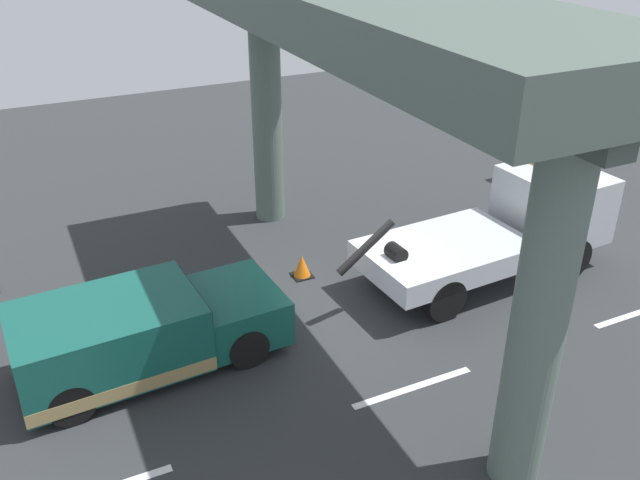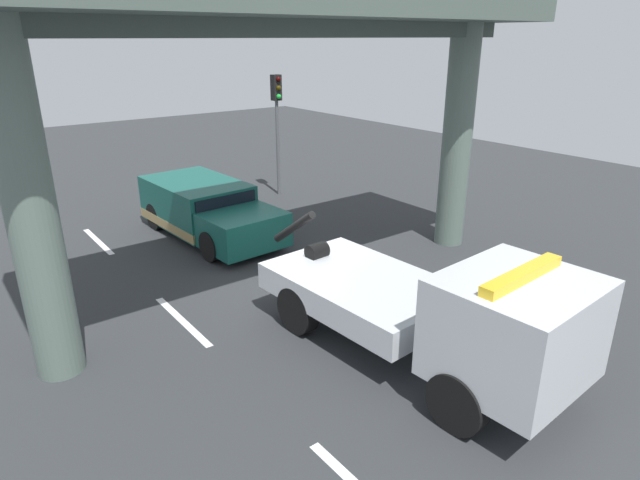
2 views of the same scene
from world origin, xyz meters
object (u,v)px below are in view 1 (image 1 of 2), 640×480
at_px(tow_truck_white, 509,225).
at_px(towed_van_green, 139,334).
at_px(traffic_light_far, 571,82).
at_px(traffic_cone_orange, 302,266).

xyz_separation_m(tow_truck_white, towed_van_green, (-9.02, -0.05, -0.42)).
distance_m(towed_van_green, traffic_light_far, 15.32).
distance_m(towed_van_green, traffic_cone_orange, 4.72).
relative_size(tow_truck_white, traffic_cone_orange, 12.73).
bearing_deg(traffic_light_far, towed_van_green, -163.82).
bearing_deg(towed_van_green, traffic_cone_orange, 23.38).
xyz_separation_m(tow_truck_white, traffic_cone_orange, (-4.71, 1.81, -0.93)).
xyz_separation_m(towed_van_green, traffic_cone_orange, (4.31, 1.86, -0.51)).
height_order(traffic_light_far, traffic_cone_orange, traffic_light_far).
height_order(towed_van_green, traffic_cone_orange, towed_van_green).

